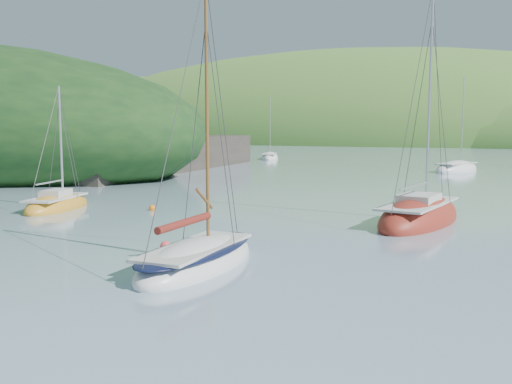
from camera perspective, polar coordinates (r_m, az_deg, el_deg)
The scene contains 8 objects.
ground at distance 17.68m, azimuth -9.51°, elevation -8.67°, with size 700.00×700.00×0.00m, color #768DA3.
shoreline_hills at distance 186.83m, azimuth 23.25°, elevation 4.61°, with size 690.00×135.00×56.00m.
daysailer_white at distance 19.07m, azimuth -5.90°, elevation -6.79°, with size 3.18×6.85×10.16m.
sloop_red at distance 28.57m, azimuth 16.03°, elevation -2.54°, with size 3.36×8.49×12.32m.
sailboat_yellow at distance 33.98m, azimuth -19.27°, elevation -1.32°, with size 4.01×6.12×7.56m.
distant_sloop_a at distance 62.43m, azimuth 19.42°, elevation 2.11°, with size 4.54×7.86×10.61m.
distant_sloop_c at distance 81.44m, azimuth 1.37°, elevation 3.42°, with size 4.92×7.12×9.62m.
mooring_buoys at distance 21.24m, azimuth 12.38°, elevation -5.82°, with size 25.46×12.28×0.48m.
Camera 1 is at (10.79, -13.22, 4.62)m, focal length 40.00 mm.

